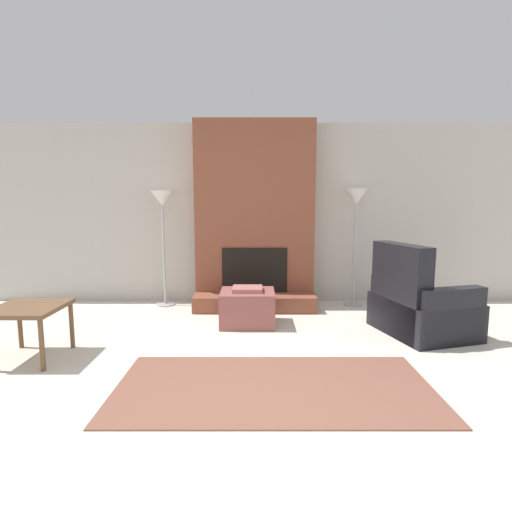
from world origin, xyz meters
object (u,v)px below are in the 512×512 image
Objects in this scene: ottoman at (249,307)px; armchair at (419,307)px; floor_lamp_left at (164,207)px; floor_lamp_right at (358,205)px; side_table at (30,313)px.

ottoman is 0.55× the size of armchair.
floor_lamp_left is (-1.21, 0.92, 1.19)m from ottoman.
floor_lamp_right is at bearing 2.18° from armchair.
floor_lamp_right is at bearing 31.52° from ottoman.
ottoman is 0.39× the size of floor_lamp_right.
ottoman is at bearing -37.37° from floor_lamp_left.
ottoman is 1.95m from armchair.
floor_lamp_left is at bearing 142.63° from ottoman.
side_table is (-3.96, -0.72, 0.14)m from armchair.
ottoman is 1.00× the size of side_table.
ottoman is at bearing 27.62° from side_table.
floor_lamp_right is (-0.41, 1.27, 1.13)m from armchair.
ottoman is 1.93m from floor_lamp_left.
side_table is at bearing 84.62° from armchair.
side_table is at bearing -112.61° from floor_lamp_left.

